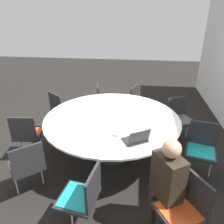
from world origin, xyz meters
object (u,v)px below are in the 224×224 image
chair_1 (202,146)px  chair_6 (27,133)px  chair_7 (27,164)px  coffee_cup (118,133)px  chair_0 (185,206)px  chair_2 (179,116)px  person_0 (166,179)px  chair_4 (104,99)px  chair_5 (61,108)px  handbag (169,123)px  laptop (137,139)px  chair_8 (83,194)px  chair_3 (140,102)px

chair_1 → chair_6: same height
chair_1 → chair_7: same height
coffee_cup → chair_0: bearing=41.9°
chair_2 → person_0: bearing=48.8°
chair_1 → chair_4: bearing=-29.5°
chair_4 → coffee_cup: bearing=3.0°
chair_5 → handbag: size_ratio=2.34×
chair_0 → coffee_cup: size_ratio=9.41×
laptop → coffee_cup: laptop is taller
chair_0 → chair_6: 2.66m
chair_1 → chair_5: (-1.09, -2.58, 0.00)m
chair_0 → chair_7: 2.04m
chair_7 → person_0: bearing=-50.3°
chair_2 → chair_1: bearing=71.9°
chair_2 → chair_4: (-0.65, -1.59, 0.00)m
coffee_cup → chair_8: bearing=-19.7°
chair_6 → laptop: laptop is taller
chair_2 → laptop: 1.67m
chair_4 → laptop: 2.23m
chair_1 → chair_8: 1.94m
chair_0 → chair_6: size_ratio=1.00×
chair_1 → person_0: bearing=71.0°
chair_3 → chair_5: size_ratio=1.00×
chair_5 → person_0: bearing=-9.7°
chair_1 → chair_8: size_ratio=1.00×
chair_8 → laptop: 0.98m
chair_4 → chair_6: (1.60, -1.05, 0.00)m
chair_5 → chair_6: same height
chair_0 → coffee_cup: (-0.89, -0.80, 0.31)m
chair_7 → coffee_cup: coffee_cup is taller
chair_1 → chair_7: 2.54m
chair_0 → laptop: size_ratio=2.09×
chair_0 → laptop: 0.98m
chair_2 → chair_5: 2.40m
chair_5 → handbag: bearing=44.2°
chair_4 → laptop: bearing=8.6°
chair_7 → handbag: chair_7 is taller
chair_1 → chair_2: (-1.00, -0.18, 0.00)m
chair_3 → laptop: bearing=20.1°
chair_4 → coffee_cup: 2.03m
chair_7 → coffee_cup: bearing=-21.0°
coffee_cup → laptop: bearing=63.2°
chair_1 → chair_5: 2.80m
coffee_cup → handbag: bearing=149.8°
chair_1 → chair_4: same height
chair_8 → handbag: bearing=-17.8°
chair_3 → coffee_cup: size_ratio=9.41×
chair_3 → coffee_cup: (1.91, -0.30, 0.31)m
chair_1 → laptop: 1.12m
chair_6 → chair_2: bearing=13.7°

